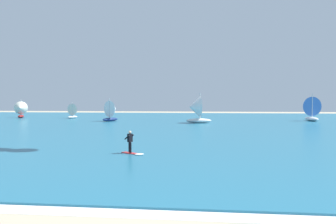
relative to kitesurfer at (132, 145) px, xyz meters
name	(u,v)px	position (x,y,z in m)	size (l,w,h in m)	color
ocean	(195,124)	(3.55, 32.87, -0.65)	(160.00, 90.00, 0.10)	#236B89
shoreline_foam	(89,206)	(0.97, -11.96, -0.70)	(102.29, 2.26, 0.01)	white
kitesurfer	(132,145)	(0.00, 0.00, 0.00)	(1.95, 1.53, 1.67)	red
sailboat_center_horizon	(74,111)	(-22.76, 45.84, 1.00)	(2.74, 3.12, 3.51)	silver
sailboat_trailing	(195,109)	(3.66, 33.25, 1.74)	(4.52, 3.93, 5.12)	silver
sailboat_near_shore	(112,111)	(-11.83, 37.02, 1.34)	(3.49, 3.83, 4.25)	navy
sailboat_heeled_over	(20,109)	(-35.02, 46.07, 1.25)	(3.21, 3.61, 4.06)	maroon
sailboat_far_left	(310,108)	(24.81, 41.65, 1.72)	(3.88, 4.48, 5.08)	white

